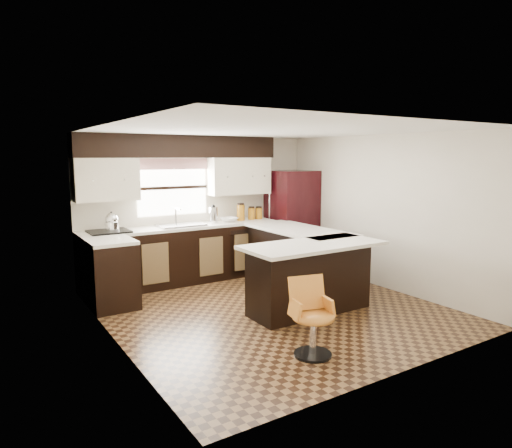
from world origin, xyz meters
TOP-DOWN VIEW (x-y plane):
  - floor at (0.00, 0.00)m, footprint 4.40×4.40m
  - ceiling at (0.00, 0.00)m, footprint 4.40×4.40m
  - wall_back at (0.00, 2.20)m, footprint 4.40×0.00m
  - wall_front at (0.00, -2.20)m, footprint 4.40×0.00m
  - wall_left at (-2.10, 0.00)m, footprint 0.00×4.40m
  - wall_right at (2.10, 0.00)m, footprint 0.00×4.40m
  - base_cab_back at (-0.45, 1.90)m, footprint 3.30×0.60m
  - base_cab_left at (-1.80, 1.25)m, footprint 0.60×0.70m
  - counter_back at (-0.45, 1.90)m, footprint 3.30×0.60m
  - counter_left at (-1.80, 1.25)m, footprint 0.60×0.70m
  - soffit at (-0.40, 2.03)m, footprint 3.40×0.35m
  - upper_cab_left at (-1.62, 2.03)m, footprint 0.94×0.35m
  - upper_cab_right at (0.68, 2.03)m, footprint 1.14×0.35m
  - window_pane at (-0.50, 2.18)m, footprint 1.20×0.02m
  - valance at (-0.50, 2.14)m, footprint 1.30×0.06m
  - sink at (-0.50, 1.88)m, footprint 0.75×0.45m
  - dishwasher at (0.55, 1.61)m, footprint 0.58×0.03m
  - cooktop at (-1.65, 1.88)m, footprint 0.58×0.50m
  - peninsula_long at (0.90, 0.62)m, footprint 0.60×1.95m
  - peninsula_return at (0.38, -0.35)m, footprint 1.65×0.60m
  - counter_pen_long at (0.95, 0.62)m, footprint 0.84×1.95m
  - counter_pen_return at (0.35, -0.44)m, footprint 1.89×0.84m
  - refrigerator at (1.69, 1.81)m, footprint 0.77×0.74m
  - bar_chair at (-0.47, -1.45)m, footprint 0.52×0.52m
  - kettle at (-1.60, 1.88)m, footprint 0.21×0.21m
  - percolator at (0.11, 1.90)m, footprint 0.15×0.15m
  - mixing_bowl at (0.40, 1.90)m, footprint 0.34×0.34m
  - canister_large at (0.65, 1.92)m, footprint 0.14×0.14m
  - canister_med at (0.88, 1.92)m, footprint 0.12×0.12m
  - canister_small at (1.03, 1.92)m, footprint 0.13×0.13m

SIDE VIEW (x-z plane):
  - floor at x=0.00m, z-range 0.00..0.00m
  - bar_chair at x=-0.47m, z-range 0.00..0.82m
  - dishwasher at x=0.55m, z-range 0.04..0.82m
  - base_cab_back at x=-0.45m, z-range 0.00..0.90m
  - base_cab_left at x=-1.80m, z-range 0.00..0.90m
  - peninsula_long at x=0.90m, z-range 0.00..0.90m
  - peninsula_return at x=0.38m, z-range 0.00..0.90m
  - refrigerator at x=1.69m, z-range 0.00..1.80m
  - counter_back at x=-0.45m, z-range 0.90..0.94m
  - counter_left at x=-1.80m, z-range 0.90..0.94m
  - counter_pen_long at x=0.95m, z-range 0.90..0.94m
  - counter_pen_return at x=0.35m, z-range 0.90..0.94m
  - cooktop at x=-1.65m, z-range 0.94..0.97m
  - sink at x=-0.50m, z-range 0.95..0.98m
  - mixing_bowl at x=0.40m, z-range 0.95..1.02m
  - canister_small at x=1.03m, z-range 0.95..1.14m
  - canister_med at x=0.88m, z-range 0.95..1.15m
  - percolator at x=0.11m, z-range 0.95..1.22m
  - canister_large at x=0.65m, z-range 0.95..1.22m
  - kettle at x=-1.60m, z-range 0.97..1.25m
  - wall_back at x=0.00m, z-range -1.00..3.40m
  - wall_front at x=0.00m, z-range -1.00..3.40m
  - wall_left at x=-2.10m, z-range -1.00..3.40m
  - wall_right at x=2.10m, z-range -1.00..3.40m
  - window_pane at x=-0.50m, z-range 1.10..2.00m
  - upper_cab_left at x=-1.62m, z-range 1.40..2.04m
  - upper_cab_right at x=0.68m, z-range 1.40..2.04m
  - valance at x=-0.50m, z-range 1.85..2.03m
  - soffit at x=-0.40m, z-range 2.04..2.40m
  - ceiling at x=0.00m, z-range 2.40..2.40m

